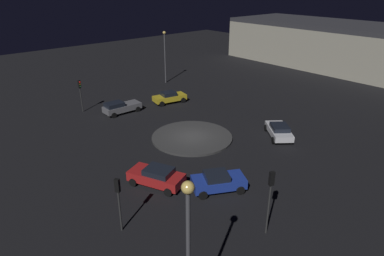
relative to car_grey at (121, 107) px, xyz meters
name	(u,v)px	position (x,y,z in m)	size (l,w,h in m)	color
ground_plane	(192,138)	(1.71, -11.04, -0.78)	(116.74, 116.74, 0.00)	black
roundabout_island	(192,137)	(1.71, -11.04, -0.67)	(8.22, 8.22, 0.21)	#383838
car_grey	(121,107)	(0.00, 0.00, 0.00)	(4.57, 2.12, 1.50)	slate
car_red	(157,176)	(-6.08, -15.65, 0.02)	(3.41, 4.74, 1.52)	red
car_white	(279,130)	(8.51, -16.78, -0.03)	(4.17, 4.51, 1.38)	white
car_blue	(218,181)	(-2.99, -19.31, 0.00)	(4.42, 3.58, 1.48)	#1E38A5
car_yellow	(169,97)	(6.75, -0.92, -0.01)	(4.54, 2.77, 1.47)	gold
traffic_light_north	(80,90)	(-3.27, 3.45, 2.04)	(0.36, 0.39, 3.95)	#2D2D2D
traffic_light_southwest	(118,194)	(-10.88, -18.38, 1.97)	(0.40, 0.37, 3.85)	#2D2D2D
traffic_light_southwest_near	(270,191)	(-4.15, -24.71, 2.41)	(0.36, 0.39, 4.50)	#2D2D2D
streetlamp_southwest	(188,243)	(-12.22, -26.45, 4.48)	(0.51, 0.51, 8.11)	#4C4C51
streetlamp_northeast	(165,51)	(12.18, 6.94, 4.11)	(0.46, 0.46, 7.88)	#4C4C51
store_building	(335,45)	(42.78, -4.72, 3.09)	(16.43, 39.21, 7.73)	#ADA893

